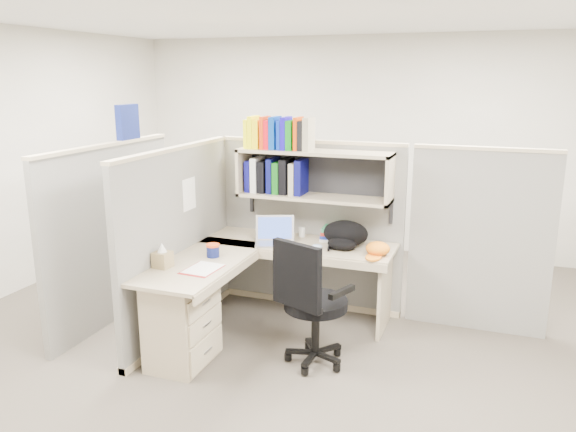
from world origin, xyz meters
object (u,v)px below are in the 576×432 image
at_px(snack_canister, 213,250).
at_px(task_chair, 312,322).
at_px(desk, 216,301).
at_px(backpack, 344,235).
at_px(laptop, 275,231).

bearing_deg(snack_canister, task_chair, -11.19).
xyz_separation_m(desk, backpack, (0.84, 0.85, 0.41)).
relative_size(laptop, snack_canister, 3.11).
bearing_deg(desk, snack_canister, 120.29).
relative_size(desk, task_chair, 1.68).
relative_size(snack_canister, task_chair, 0.11).
distance_m(backpack, task_chair, 0.94).
xyz_separation_m(backpack, snack_canister, (-0.97, -0.62, -0.06)).
xyz_separation_m(desk, laptop, (0.23, 0.73, 0.42)).
height_order(laptop, task_chair, task_chair).
height_order(desk, laptop, laptop).
bearing_deg(task_chair, laptop, 129.79).
bearing_deg(backpack, desk, -130.31).
bearing_deg(snack_canister, backpack, 32.84).
bearing_deg(snack_canister, desk, -59.71).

